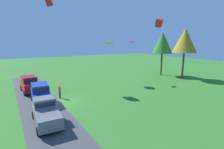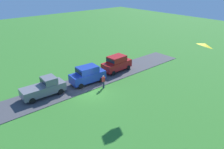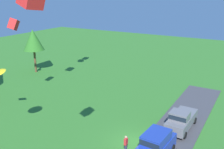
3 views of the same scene
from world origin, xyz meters
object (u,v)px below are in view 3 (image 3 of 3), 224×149
car_suv_mid_row (156,144)px  tree_right_of_center (33,40)px  car_pickup_far_end (181,120)px  kite_box_mid_center (13,24)px  person_watching_sky (126,145)px

car_suv_mid_row → tree_right_of_center: bearing=64.5°
car_pickup_far_end → kite_box_mid_center: bearing=103.6°
tree_right_of_center → kite_box_mid_center: (-11.35, -9.36, 4.35)m
person_watching_sky → tree_right_of_center: tree_right_of_center is taller
car_pickup_far_end → person_watching_sky: 7.02m
car_pickup_far_end → tree_right_of_center: (7.06, 27.16, 4.43)m
person_watching_sky → kite_box_mid_center: kite_box_mid_center is taller
kite_box_mid_center → tree_right_of_center: bearing=39.5°
car_suv_mid_row → tree_right_of_center: (12.74, 26.65, 4.24)m
car_suv_mid_row → kite_box_mid_center: (1.39, 17.30, 8.59)m
car_suv_mid_row → car_pickup_far_end: size_ratio=0.93×
car_suv_mid_row → tree_right_of_center: tree_right_of_center is taller
kite_box_mid_center → person_watching_sky: bearing=-98.0°
car_suv_mid_row → tree_right_of_center: 29.84m
person_watching_sky → tree_right_of_center: (13.45, 24.25, 4.66)m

